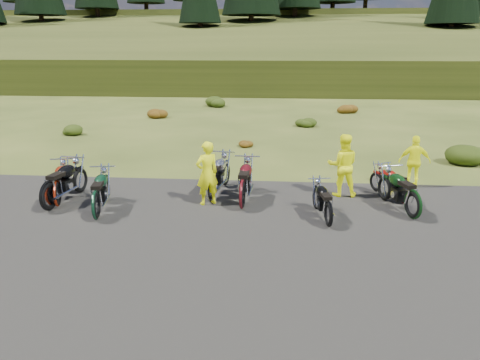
# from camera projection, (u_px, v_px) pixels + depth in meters

# --- Properties ---
(ground) EXTENTS (300.00, 300.00, 0.00)m
(ground) POSITION_uv_depth(u_px,v_px,m) (232.00, 228.00, 11.58)
(ground) COLOR #364316
(ground) RESTS_ON ground
(gravel_pad) EXTENTS (20.00, 12.00, 0.04)m
(gravel_pad) POSITION_uv_depth(u_px,v_px,m) (222.00, 264.00, 9.67)
(gravel_pad) COLOR black
(gravel_pad) RESTS_ON ground
(hill_slope) EXTENTS (300.00, 45.97, 9.37)m
(hill_slope) POSITION_uv_depth(u_px,v_px,m) (271.00, 77.00, 59.33)
(hill_slope) COLOR #2E3812
(hill_slope) RESTS_ON ground
(hill_plateau) EXTENTS (300.00, 90.00, 9.17)m
(hill_plateau) POSITION_uv_depth(u_px,v_px,m) (276.00, 60.00, 116.63)
(hill_plateau) COLOR #2E3812
(hill_plateau) RESTS_ON ground
(shrub_1) EXTENTS (1.03, 1.03, 0.61)m
(shrub_1) POSITION_uv_depth(u_px,v_px,m) (71.00, 128.00, 23.02)
(shrub_1) COLOR #1E350D
(shrub_1) RESTS_ON ground
(shrub_2) EXTENTS (1.30, 1.30, 0.77)m
(shrub_2) POSITION_uv_depth(u_px,v_px,m) (156.00, 112.00, 27.83)
(shrub_2) COLOR #662E0C
(shrub_2) RESTS_ON ground
(shrub_3) EXTENTS (1.56, 1.56, 0.92)m
(shrub_3) POSITION_uv_depth(u_px,v_px,m) (216.00, 100.00, 32.63)
(shrub_3) COLOR #1E350D
(shrub_3) RESTS_ON ground
(shrub_4) EXTENTS (0.77, 0.77, 0.45)m
(shrub_4) POSITION_uv_depth(u_px,v_px,m) (244.00, 142.00, 20.34)
(shrub_4) COLOR #662E0C
(shrub_4) RESTS_ON ground
(shrub_5) EXTENTS (1.03, 1.03, 0.61)m
(shrub_5) POSITION_uv_depth(u_px,v_px,m) (305.00, 121.00, 25.14)
(shrub_5) COLOR #1E350D
(shrub_5) RESTS_ON ground
(shrub_6) EXTENTS (1.30, 1.30, 0.77)m
(shrub_6) POSITION_uv_depth(u_px,v_px,m) (347.00, 107.00, 29.95)
(shrub_6) COLOR #662E0C
(shrub_6) RESTS_ON ground
(shrub_7) EXTENTS (1.56, 1.56, 0.92)m
(shrub_7) POSITION_uv_depth(u_px,v_px,m) (470.00, 151.00, 17.56)
(shrub_7) COLOR #1E350D
(shrub_7) RESTS_ON ground
(motorcycle_0) EXTENTS (1.08, 2.41, 1.22)m
(motorcycle_0) POSITION_uv_depth(u_px,v_px,m) (51.00, 211.00, 12.72)
(motorcycle_0) COLOR black
(motorcycle_0) RESTS_ON ground
(motorcycle_1) EXTENTS (1.23, 2.22, 1.10)m
(motorcycle_1) POSITION_uv_depth(u_px,v_px,m) (59.00, 207.00, 13.02)
(motorcycle_1) COLOR maroon
(motorcycle_1) RESTS_ON ground
(motorcycle_2) EXTENTS (1.09, 2.25, 1.13)m
(motorcycle_2) POSITION_uv_depth(u_px,v_px,m) (97.00, 220.00, 12.06)
(motorcycle_2) COLOR black
(motorcycle_2) RESTS_ON ground
(motorcycle_3) EXTENTS (1.14, 2.39, 1.20)m
(motorcycle_3) POSITION_uv_depth(u_px,v_px,m) (211.00, 202.00, 13.46)
(motorcycle_3) COLOR #A4A4A8
(motorcycle_3) RESTS_ON ground
(motorcycle_4) EXTENTS (0.86, 2.33, 1.21)m
(motorcycle_4) POSITION_uv_depth(u_px,v_px,m) (242.00, 209.00, 12.84)
(motorcycle_4) COLOR #4D0C12
(motorcycle_4) RESTS_ON ground
(motorcycle_5) EXTENTS (0.92, 1.93, 0.97)m
(motorcycle_5) POSITION_uv_depth(u_px,v_px,m) (328.00, 227.00, 11.60)
(motorcycle_5) COLOR black
(motorcycle_5) RESTS_ON ground
(motorcycle_6) EXTENTS (1.43, 1.93, 0.97)m
(motorcycle_6) POSITION_uv_depth(u_px,v_px,m) (404.00, 205.00, 13.19)
(motorcycle_6) COLOR maroon
(motorcycle_6) RESTS_ON ground
(motorcycle_7) EXTENTS (1.33, 2.29, 1.14)m
(motorcycle_7) POSITION_uv_depth(u_px,v_px,m) (411.00, 219.00, 12.11)
(motorcycle_7) COLOR black
(motorcycle_7) RESTS_ON ground
(person_middle) EXTENTS (0.78, 0.72, 1.80)m
(person_middle) POSITION_uv_depth(u_px,v_px,m) (207.00, 174.00, 12.94)
(person_middle) COLOR #ECF10C
(person_middle) RESTS_ON ground
(person_right_a) EXTENTS (0.91, 0.71, 1.85)m
(person_right_a) POSITION_uv_depth(u_px,v_px,m) (343.00, 166.00, 13.68)
(person_right_a) COLOR #ECF10C
(person_right_a) RESTS_ON ground
(person_right_b) EXTENTS (0.99, 0.51, 1.63)m
(person_right_b) POSITION_uv_depth(u_px,v_px,m) (414.00, 162.00, 14.55)
(person_right_b) COLOR #ECF10C
(person_right_b) RESTS_ON ground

